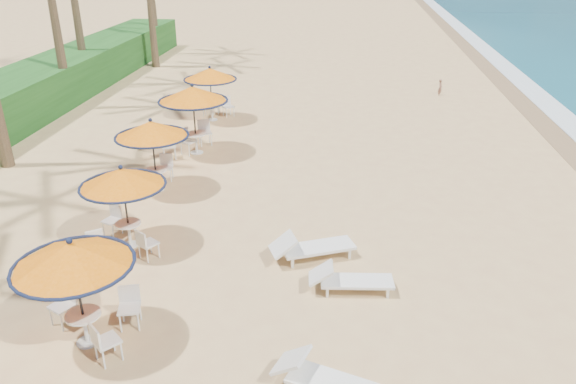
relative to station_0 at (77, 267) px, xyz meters
name	(u,v)px	position (x,y,z in m)	size (l,w,h in m)	color
ground	(328,352)	(4.52, 0.18, -1.65)	(160.00, 160.00, 0.00)	tan
station_0	(77,267)	(0.00, 0.00, 0.00)	(2.17, 2.17, 2.26)	black
station_1	(121,188)	(-0.59, 3.58, -0.08)	(2.06, 2.06, 2.15)	black
station_2	(151,136)	(-0.99, 6.97, 0.07)	(2.17, 2.17, 2.26)	black
station_3	(192,103)	(-0.64, 10.22, 0.18)	(2.40, 2.41, 2.50)	black
station_4	(211,80)	(-0.93, 14.24, 0.01)	(2.18, 2.21, 2.27)	black
lounger_near	(325,379)	(4.50, -0.86, -1.33)	(2.02, 1.20, 0.69)	silver
lounger_mid	(348,279)	(4.85, 2.20, -1.35)	(1.86, 0.72, 0.65)	silver
lounger_far	(310,247)	(3.93, 3.44, -1.32)	(2.11, 1.37, 0.72)	silver
person	(440,87)	(9.09, 19.22, -1.23)	(0.31, 0.20, 0.84)	#8F5F49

